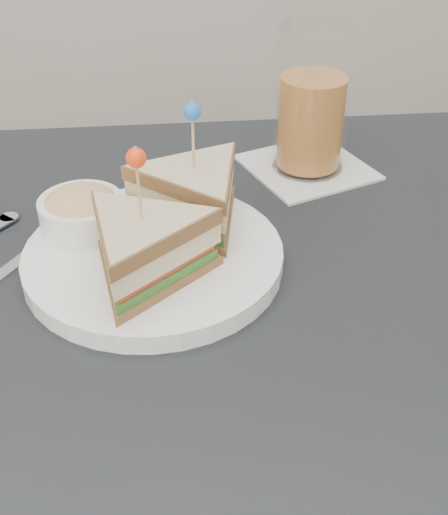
# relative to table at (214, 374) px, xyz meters

# --- Properties ---
(table) EXTENTS (0.80, 0.80, 0.75)m
(table) POSITION_rel_table_xyz_m (0.00, 0.00, 0.00)
(table) COLOR black
(table) RESTS_ON ground
(plate_meal) EXTENTS (0.28, 0.28, 0.14)m
(plate_meal) POSITION_rel_table_xyz_m (-0.04, 0.08, 0.12)
(plate_meal) COLOR white
(plate_meal) RESTS_ON table
(cutlery_fork) EXTENTS (0.11, 0.16, 0.01)m
(cutlery_fork) POSITION_rel_table_xyz_m (-0.17, 0.10, 0.08)
(cutlery_fork) COLOR silver
(cutlery_fork) RESTS_ON table
(drink_set) EXTENTS (0.17, 0.17, 0.17)m
(drink_set) POSITION_rel_table_xyz_m (0.13, 0.25, 0.15)
(drink_set) COLOR silver
(drink_set) RESTS_ON table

